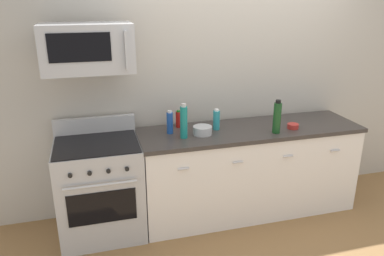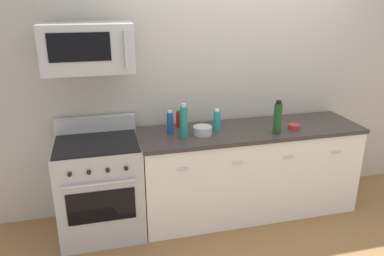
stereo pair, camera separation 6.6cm
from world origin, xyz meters
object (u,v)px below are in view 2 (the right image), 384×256
object	(u,v)px
bottle_dish_soap	(217,120)
bowl_red_small	(294,127)
bottle_sparkling_teal	(184,122)
range_oven	(100,187)
microwave	(88,48)
bottle_soda_blue	(170,122)
bowl_steel_prep	(203,130)
bottle_wine_green	(278,118)
bottle_hot_sauce_red	(179,119)

from	to	relation	value
bottle_dish_soap	bowl_red_small	xyz separation A→B (m)	(0.74, -0.17, -0.07)
bottle_sparkling_teal	range_oven	bearing A→B (deg)	174.09
microwave	bottle_soda_blue	distance (m)	1.00
bowl_steel_prep	microwave	bearing A→B (deg)	175.00
range_oven	bottle_wine_green	bearing A→B (deg)	-6.37
bottle_sparkling_teal	bottle_hot_sauce_red	bearing A→B (deg)	85.94
bowl_steel_prep	range_oven	bearing A→B (deg)	177.61
microwave	bottle_dish_soap	xyz separation A→B (m)	(1.15, 0.01, -0.73)
bottle_sparkling_teal	bottle_dish_soap	xyz separation A→B (m)	(0.36, 0.14, -0.06)
bottle_sparkling_teal	bottle_soda_blue	distance (m)	0.19
bottle_hot_sauce_red	bottle_sparkling_teal	bearing A→B (deg)	-94.06
bowl_red_small	range_oven	bearing A→B (deg)	176.34
bottle_sparkling_teal	bottle_wine_green	bearing A→B (deg)	-6.78
bowl_steel_prep	bottle_wine_green	bearing A→B (deg)	-11.88
microwave	bowl_steel_prep	size ratio (longest dim) A/B	4.14
bottle_sparkling_teal	bottle_soda_blue	xyz separation A→B (m)	(-0.10, 0.15, -0.05)
bowl_red_small	microwave	bearing A→B (deg)	174.98
range_oven	bottle_hot_sauce_red	world-z (taller)	bottle_hot_sauce_red
bowl_red_small	bottle_hot_sauce_red	bearing A→B (deg)	162.57
bottle_wine_green	bottle_hot_sauce_red	distance (m)	0.96
range_oven	bowl_red_small	xyz separation A→B (m)	(1.89, -0.12, 0.48)
bowl_steel_prep	bottle_soda_blue	bearing A→B (deg)	159.39
bottle_soda_blue	bowl_red_small	bearing A→B (deg)	-8.96
bottle_sparkling_teal	bottle_dish_soap	bearing A→B (deg)	20.49
microwave	bottle_hot_sauce_red	distance (m)	1.11
bottle_wine_green	bottle_soda_blue	bearing A→B (deg)	165.46
bottle_wine_green	microwave	bearing A→B (deg)	172.12
bottle_sparkling_teal	bottle_soda_blue	world-z (taller)	bottle_sparkling_teal
microwave	bottle_dish_soap	distance (m)	1.36
bottle_sparkling_teal	bottle_dish_soap	world-z (taller)	bottle_sparkling_teal
bottle_dish_soap	range_oven	bearing A→B (deg)	-177.32
microwave	bottle_soda_blue	xyz separation A→B (m)	(0.69, 0.02, -0.72)
microwave	bottle_sparkling_teal	bearing A→B (deg)	-9.12
range_oven	bottle_dish_soap	distance (m)	1.27
range_oven	bottle_sparkling_teal	xyz separation A→B (m)	(0.79, -0.08, 0.61)
bottle_hot_sauce_red	bowl_red_small	distance (m)	1.13
range_oven	bottle_wine_green	size ratio (longest dim) A/B	3.32
bottle_hot_sauce_red	bottle_dish_soap	size ratio (longest dim) A/B	0.84
range_oven	bowl_red_small	world-z (taller)	range_oven
bottle_sparkling_teal	bottle_soda_blue	bearing A→B (deg)	123.28
range_oven	microwave	bearing A→B (deg)	89.71
microwave	bottle_sparkling_teal	world-z (taller)	microwave
bowl_steel_prep	bottle_dish_soap	bearing A→B (deg)	29.08
bottle_wine_green	bowl_steel_prep	world-z (taller)	bottle_wine_green
range_oven	bottle_soda_blue	size ratio (longest dim) A/B	4.76
range_oven	bowl_steel_prep	xyz separation A→B (m)	(0.98, -0.04, 0.49)
bottle_wine_green	range_oven	bearing A→B (deg)	173.63
bottle_wine_green	bowl_red_small	distance (m)	0.26
bottle_dish_soap	bowl_steel_prep	size ratio (longest dim) A/B	1.15
bottle_sparkling_teal	bottle_dish_soap	distance (m)	0.39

